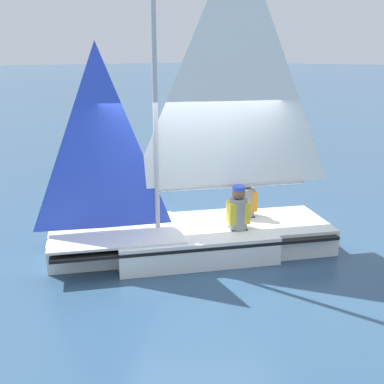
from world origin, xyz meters
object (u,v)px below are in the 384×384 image
(sailboat_main, at_px, (196,213))
(buoy_marker, at_px, (169,157))
(sailor_helm, at_px, (238,218))
(sailor_crew, at_px, (246,206))

(sailboat_main, relative_size, buoy_marker, 4.58)
(sailboat_main, bearing_deg, buoy_marker, -95.48)
(sailor_helm, xyz_separation_m, sailor_crew, (-0.34, 0.57, 0.00))
(sailboat_main, xyz_separation_m, sailor_crew, (0.20, 1.01, -0.05))
(sailboat_main, relative_size, sailor_crew, 4.41)
(sailor_crew, xyz_separation_m, buoy_marker, (-5.62, 2.88, -0.42))
(sailor_helm, distance_m, buoy_marker, 6.89)
(sailboat_main, height_order, buoy_marker, sailboat_main)
(sailor_helm, bearing_deg, sailor_crew, -118.98)
(sailor_crew, bearing_deg, sailor_helm, 61.02)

